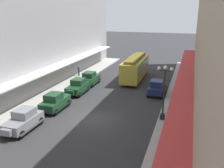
% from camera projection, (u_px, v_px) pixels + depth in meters
% --- Properties ---
extents(ground_plane, '(200.00, 200.00, 0.00)m').
position_uv_depth(ground_plane, '(93.00, 119.00, 23.90)').
color(ground_plane, '#2D2D30').
extents(sidewalk_left, '(3.00, 60.00, 0.15)m').
position_uv_depth(sidewalk_left, '(27.00, 109.00, 26.09)').
color(sidewalk_left, '#A8A59E').
rests_on(sidewalk_left, ground).
extents(sidewalk_right, '(3.00, 60.00, 0.15)m').
position_uv_depth(sidewalk_right, '(173.00, 129.00, 21.67)').
color(sidewalk_right, '#A8A59E').
rests_on(sidewalk_right, ground).
extents(building_row_right, '(4.30, 60.00, 16.29)m').
position_uv_depth(building_row_right, '(217.00, 36.00, 18.58)').
color(building_row_right, gray).
rests_on(building_row_right, ground).
extents(parked_car_0, '(2.18, 4.27, 1.84)m').
position_uv_depth(parked_car_0, '(55.00, 101.00, 25.84)').
color(parked_car_0, '#193D23').
rests_on(parked_car_0, ground).
extents(parked_car_1, '(2.22, 4.29, 1.84)m').
position_uv_depth(parked_car_1, '(78.00, 86.00, 30.95)').
color(parked_car_1, '#193D23').
rests_on(parked_car_1, ground).
extents(parked_car_2, '(2.21, 4.28, 1.84)m').
position_uv_depth(parked_car_2, '(157.00, 87.00, 30.65)').
color(parked_car_2, '#19234C').
rests_on(parked_car_2, ground).
extents(parked_car_3, '(2.17, 4.27, 1.84)m').
position_uv_depth(parked_car_3, '(90.00, 78.00, 34.68)').
color(parked_car_3, '#193D23').
rests_on(parked_car_3, ground).
extents(parked_car_4, '(2.17, 4.27, 1.84)m').
position_uv_depth(parked_car_4, '(23.00, 120.00, 21.47)').
color(parked_car_4, slate).
rests_on(parked_car_4, ground).
extents(streetcar, '(2.71, 9.65, 3.46)m').
position_uv_depth(streetcar, '(135.00, 67.00, 37.04)').
color(streetcar, gold).
rests_on(streetcar, ground).
extents(lamp_post_with_clock, '(1.42, 0.44, 5.16)m').
position_uv_depth(lamp_post_with_clock, '(164.00, 90.00, 22.70)').
color(lamp_post_with_clock, black).
rests_on(lamp_post_with_clock, sidewalk_right).
extents(fire_hydrant, '(0.24, 0.24, 0.82)m').
position_uv_depth(fire_hydrant, '(51.00, 97.00, 28.25)').
color(fire_hydrant, '#B21E19').
rests_on(fire_hydrant, sidewalk_left).
extents(pedestrian_0, '(0.36, 0.24, 1.64)m').
position_uv_depth(pedestrian_0, '(79.00, 71.00, 38.69)').
color(pedestrian_0, '#2D2D33').
rests_on(pedestrian_0, sidewalk_left).
extents(pedestrian_2, '(0.36, 0.28, 1.67)m').
position_uv_depth(pedestrian_2, '(183.00, 74.00, 36.38)').
color(pedestrian_2, slate).
rests_on(pedestrian_2, sidewalk_right).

